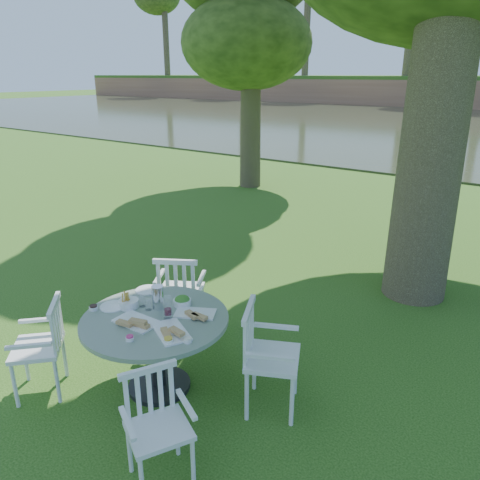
% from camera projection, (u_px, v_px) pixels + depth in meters
% --- Properties ---
extents(ground, '(140.00, 140.00, 0.00)m').
position_uv_depth(ground, '(230.00, 311.00, 5.64)').
color(ground, '#1B410D').
rests_on(ground, ground).
extents(table, '(1.27, 1.27, 0.72)m').
position_uv_depth(table, '(156.00, 333.00, 4.08)').
color(table, black).
rests_on(table, ground).
extents(chair_ne, '(0.60, 0.61, 0.93)m').
position_uv_depth(chair_ne, '(262.00, 350.00, 3.86)').
color(chair_ne, white).
rests_on(chair_ne, ground).
extents(chair_nw, '(0.62, 0.60, 0.91)m').
position_uv_depth(chair_nw, '(179.00, 289.00, 4.98)').
color(chair_nw, white).
rests_on(chair_nw, ground).
extents(chair_sw, '(0.60, 0.60, 0.87)m').
position_uv_depth(chair_sw, '(47.00, 340.00, 4.07)').
color(chair_sw, white).
rests_on(chair_sw, ground).
extents(chair_se, '(0.53, 0.54, 0.81)m').
position_uv_depth(chair_se, '(155.00, 416.00, 3.22)').
color(chair_se, white).
rests_on(chair_se, ground).
extents(tableware, '(1.11, 0.86, 0.21)m').
position_uv_depth(tableware, '(154.00, 308.00, 4.09)').
color(tableware, white).
rests_on(tableware, table).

